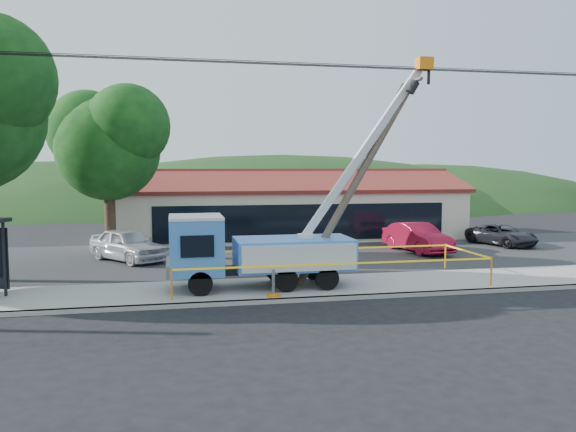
% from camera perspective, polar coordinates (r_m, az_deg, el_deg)
% --- Properties ---
extents(ground, '(120.00, 120.00, 0.00)m').
position_cam_1_polar(ground, '(18.11, 0.88, -10.34)').
color(ground, black).
rests_on(ground, ground).
extents(curb, '(60.00, 0.25, 0.15)m').
position_cam_1_polar(curb, '(20.08, -0.43, -8.58)').
color(curb, gray).
rests_on(curb, ground).
extents(sidewalk, '(60.00, 4.00, 0.15)m').
position_cam_1_polar(sidewalk, '(21.90, -1.39, -7.43)').
color(sidewalk, gray).
rests_on(sidewalk, ground).
extents(parking_lot, '(60.00, 12.00, 0.10)m').
position_cam_1_polar(parking_lot, '(29.68, -4.13, -4.20)').
color(parking_lot, '#28282B').
rests_on(parking_lot, ground).
extents(strip_mall, '(22.50, 8.53, 4.67)m').
position_cam_1_polar(strip_mall, '(37.95, 0.29, 0.60)').
color(strip_mall, beige).
rests_on(strip_mall, ground).
extents(tree_lot, '(6.30, 5.60, 8.94)m').
position_cam_1_polar(tree_lot, '(30.26, -17.83, 7.45)').
color(tree_lot, '#332316').
rests_on(tree_lot, ground).
extents(hill_west, '(78.40, 56.00, 28.00)m').
position_cam_1_polar(hill_west, '(73.08, -20.37, 0.93)').
color(hill_west, '#143613').
rests_on(hill_west, ground).
extents(hill_center, '(89.60, 64.00, 32.00)m').
position_cam_1_polar(hill_center, '(73.51, -0.73, 1.26)').
color(hill_center, '#143613').
rests_on(hill_center, ground).
extents(hill_east, '(72.80, 52.00, 26.00)m').
position_cam_1_polar(hill_east, '(79.71, 13.54, 1.42)').
color(hill_east, '#143613').
rests_on(hill_east, ground).
extents(utility_truck, '(10.41, 3.80, 8.95)m').
position_cam_1_polar(utility_truck, '(21.68, -3.21, -3.25)').
color(utility_truck, black).
rests_on(utility_truck, ground).
extents(leaning_pole, '(5.30, 1.71, 8.85)m').
position_cam_1_polar(leaning_pole, '(22.57, 7.96, 5.32)').
color(leaning_pole, brown).
rests_on(leaning_pole, ground).
extents(caution_tape, '(12.35, 3.86, 1.12)m').
position_cam_1_polar(caution_tape, '(22.70, 3.99, -4.67)').
color(caution_tape, orange).
rests_on(caution_tape, ground).
extents(car_silver, '(4.46, 5.01, 1.64)m').
position_cam_1_polar(car_silver, '(29.36, -15.91, -4.58)').
color(car_silver, silver).
rests_on(car_silver, ground).
extents(car_red, '(2.45, 5.05, 1.60)m').
position_cam_1_polar(car_red, '(32.00, 12.96, -3.74)').
color(car_red, maroon).
rests_on(car_red, ground).
extents(car_dark, '(3.15, 4.83, 1.23)m').
position_cam_1_polar(car_dark, '(36.20, 20.84, -2.93)').
color(car_dark, black).
rests_on(car_dark, ground).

